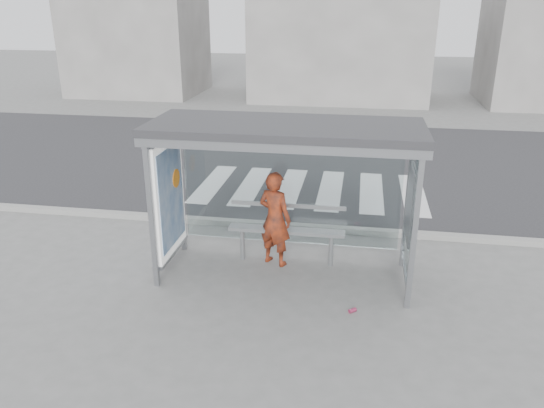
% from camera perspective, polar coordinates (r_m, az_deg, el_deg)
% --- Properties ---
extents(ground, '(80.00, 80.00, 0.00)m').
position_cam_1_polar(ground, '(9.12, 1.29, -7.62)').
color(ground, '#61615F').
rests_on(ground, ground).
extents(road, '(30.00, 10.00, 0.01)m').
position_cam_1_polar(road, '(15.60, 5.06, 4.65)').
color(road, '#28282A').
rests_on(road, ground).
extents(curb, '(30.00, 0.18, 0.12)m').
position_cam_1_polar(curb, '(10.84, 2.80, -2.46)').
color(curb, gray).
rests_on(curb, ground).
extents(crosswalk, '(5.55, 3.00, 0.00)m').
position_cam_1_polar(crosswalk, '(13.22, 4.14, 1.65)').
color(crosswalk, silver).
rests_on(crosswalk, ground).
extents(bus_shelter, '(4.25, 1.65, 2.62)m').
position_cam_1_polar(bus_shelter, '(8.48, -1.03, 4.64)').
color(bus_shelter, gray).
rests_on(bus_shelter, ground).
extents(building_left, '(6.00, 5.00, 6.00)m').
position_cam_1_polar(building_left, '(28.25, -14.31, 17.59)').
color(building_left, slate).
rests_on(building_left, ground).
extents(building_center, '(8.00, 5.00, 5.00)m').
position_cam_1_polar(building_center, '(26.02, 7.39, 16.70)').
color(building_center, slate).
rests_on(building_center, ground).
extents(person, '(0.73, 0.62, 1.70)m').
position_cam_1_polar(person, '(9.16, 0.31, -1.60)').
color(person, orange).
rests_on(person, ground).
extents(bench, '(2.03, 0.33, 1.05)m').
position_cam_1_polar(bench, '(9.30, 1.57, -2.82)').
color(bench, gray).
rests_on(bench, ground).
extents(soda_can, '(0.13, 0.13, 0.06)m').
position_cam_1_polar(soda_can, '(8.19, 8.65, -11.25)').
color(soda_can, '#E04173').
rests_on(soda_can, ground).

